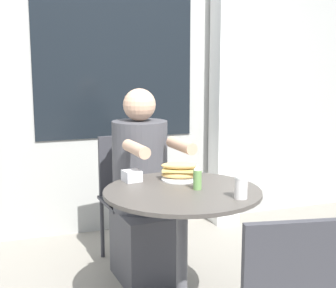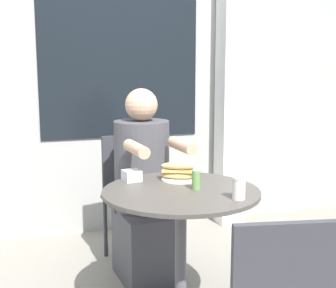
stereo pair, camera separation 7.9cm
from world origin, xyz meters
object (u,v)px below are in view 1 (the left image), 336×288
sandwich_on_plate (179,172)px  condiment_bottle (197,177)px  cafe_table (182,225)px  drink_cup (241,187)px  diner_chair (127,186)px  seated_diner (142,198)px

sandwich_on_plate → condiment_bottle: 0.22m
cafe_table → drink_cup: (0.21, -0.24, 0.24)m
diner_chair → drink_cup: diner_chair is taller
cafe_table → sandwich_on_plate: (0.06, 0.19, 0.23)m
diner_chair → drink_cup: 1.23m
drink_cup → seated_diner: bearing=106.6°
cafe_table → seated_diner: size_ratio=0.66×
seated_diner → condiment_bottle: bearing=96.1°
diner_chair → sandwich_on_plate: size_ratio=4.15×
diner_chair → drink_cup: (0.26, -1.17, 0.27)m
drink_cup → condiment_bottle: size_ratio=0.83×
sandwich_on_plate → seated_diner: bearing=103.7°
cafe_table → diner_chair: (-0.05, 0.94, -0.02)m
seated_diner → cafe_table: bearing=89.4°
cafe_table → seated_diner: 0.59m
diner_chair → seated_diner: bearing=87.1°
cafe_table → drink_cup: bearing=-49.2°
drink_cup → condiment_bottle: (-0.13, 0.22, 0.01)m
cafe_table → sandwich_on_plate: bearing=74.2°
cafe_table → drink_cup: size_ratio=7.42×
sandwich_on_plate → drink_cup: (0.15, -0.43, 0.01)m
diner_chair → seated_diner: (0.01, -0.35, 0.01)m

